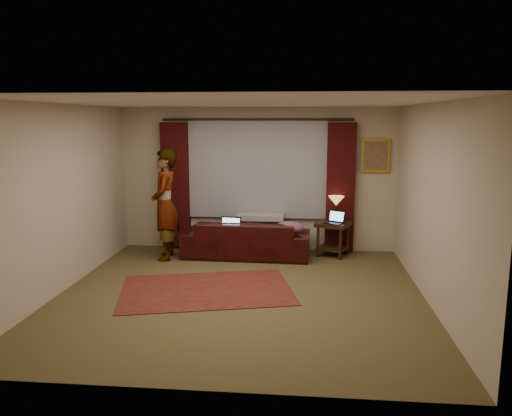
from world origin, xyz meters
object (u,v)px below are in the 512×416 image
(laptop_sofa, at_px, (228,226))
(tiffany_lamp, at_px, (336,209))
(sofa, at_px, (246,231))
(end_table, at_px, (333,239))
(person, at_px, (165,205))
(laptop_table, at_px, (334,218))

(laptop_sofa, xyz_separation_m, tiffany_lamp, (1.85, 0.44, 0.26))
(tiffany_lamp, bearing_deg, sofa, -170.47)
(sofa, xyz_separation_m, end_table, (1.52, 0.18, -0.14))
(sofa, distance_m, person, 1.48)
(sofa, xyz_separation_m, person, (-1.36, -0.27, 0.50))
(sofa, xyz_separation_m, tiffany_lamp, (1.56, 0.26, 0.39))
(end_table, relative_size, person, 0.32)
(sofa, bearing_deg, laptop_table, -177.01)
(end_table, distance_m, tiffany_lamp, 0.54)
(laptop_table, height_order, person, person)
(sofa, xyz_separation_m, laptop_sofa, (-0.29, -0.18, 0.13))
(tiffany_lamp, bearing_deg, laptop_sofa, -166.55)
(laptop_sofa, relative_size, person, 0.21)
(laptop_sofa, height_order, laptop_table, laptop_table)
(tiffany_lamp, bearing_deg, end_table, -116.74)
(person, bearing_deg, laptop_sofa, 86.19)
(tiffany_lamp, relative_size, person, 0.24)
(end_table, bearing_deg, tiffany_lamp, 63.26)
(sofa, height_order, end_table, sofa)
(tiffany_lamp, distance_m, laptop_table, 0.26)
(end_table, bearing_deg, person, -171.16)
(laptop_sofa, distance_m, tiffany_lamp, 1.92)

